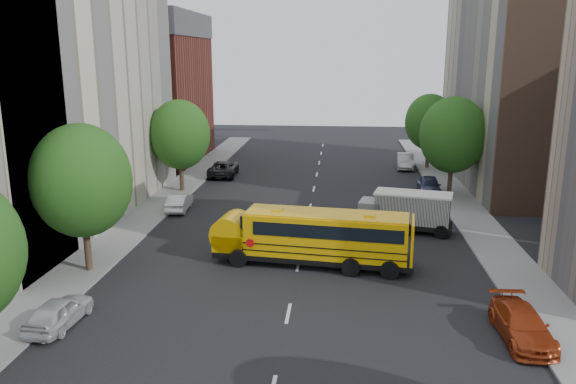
# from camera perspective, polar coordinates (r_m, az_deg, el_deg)

# --- Properties ---
(ground) EXTENTS (120.00, 120.00, 0.00)m
(ground) POSITION_cam_1_polar(r_m,az_deg,el_deg) (32.94, 1.31, -6.14)
(ground) COLOR black
(ground) RESTS_ON ground
(sidewalk_left) EXTENTS (3.00, 80.00, 0.12)m
(sidewalk_left) POSITION_cam_1_polar(r_m,az_deg,el_deg) (39.98, -14.86, -2.91)
(sidewalk_left) COLOR slate
(sidewalk_left) RESTS_ON ground
(sidewalk_right) EXTENTS (3.00, 80.00, 0.12)m
(sidewalk_right) POSITION_cam_1_polar(r_m,az_deg,el_deg) (38.75, 19.12, -3.75)
(sidewalk_right) COLOR slate
(sidewalk_right) RESTS_ON ground
(lane_markings) EXTENTS (0.15, 64.00, 0.01)m
(lane_markings) POSITION_cam_1_polar(r_m,az_deg,el_deg) (42.46, 2.26, -1.55)
(lane_markings) COLOR silver
(lane_markings) RESTS_ON ground
(building_left_cream) EXTENTS (10.00, 26.00, 20.00)m
(building_left_cream) POSITION_cam_1_polar(r_m,az_deg,el_deg) (42.04, -23.75, 10.98)
(building_left_cream) COLOR beige
(building_left_cream) RESTS_ON ground
(building_left_redbrick) EXTENTS (10.00, 15.00, 13.00)m
(building_left_redbrick) POSITION_cam_1_polar(r_m,az_deg,el_deg) (62.41, -13.70, 9.06)
(building_left_redbrick) COLOR maroon
(building_left_redbrick) RESTS_ON ground
(building_right_far) EXTENTS (10.00, 22.00, 18.00)m
(building_right_far) POSITION_cam_1_polar(r_m,az_deg,el_deg) (53.37, 23.00, 10.33)
(building_right_far) COLOR #B5A78C
(building_right_far) RESTS_ON ground
(street_tree_1) EXTENTS (5.12, 5.12, 7.90)m
(street_tree_1) POSITION_cam_1_polar(r_m,az_deg,el_deg) (30.57, -20.24, 1.08)
(street_tree_1) COLOR #38281C
(street_tree_1) RESTS_ON ground
(street_tree_2) EXTENTS (4.99, 4.99, 7.71)m
(street_tree_2) POSITION_cam_1_polar(r_m,az_deg,el_deg) (47.20, -10.94, 5.75)
(street_tree_2) COLOR #38281C
(street_tree_2) RESTS_ON ground
(street_tree_4) EXTENTS (5.25, 5.25, 8.10)m
(street_tree_4) POSITION_cam_1_polar(r_m,az_deg,el_deg) (46.18, 16.42, 5.57)
(street_tree_4) COLOR #38281C
(street_tree_4) RESTS_ON ground
(street_tree_5) EXTENTS (4.86, 4.86, 7.51)m
(street_tree_5) POSITION_cam_1_polar(r_m,az_deg,el_deg) (57.95, 14.19, 6.91)
(street_tree_5) COLOR #38281C
(street_tree_5) RESTS_ON ground
(school_bus) EXTENTS (11.05, 3.77, 3.06)m
(school_bus) POSITION_cam_1_polar(r_m,az_deg,el_deg) (30.60, 2.41, -4.35)
(school_bus) COLOR black
(school_bus) RESTS_ON ground
(safari_truck) EXTENTS (6.38, 3.44, 2.60)m
(safari_truck) POSITION_cam_1_polar(r_m,az_deg,el_deg) (37.26, 11.86, -1.85)
(safari_truck) COLOR black
(safari_truck) RESTS_ON ground
(parked_car_0) EXTENTS (1.74, 3.83, 1.28)m
(parked_car_0) POSITION_cam_1_polar(r_m,az_deg,el_deg) (26.13, -22.24, -11.21)
(parked_car_0) COLOR silver
(parked_car_0) RESTS_ON ground
(parked_car_1) EXTENTS (1.60, 3.93, 1.27)m
(parked_car_1) POSITION_cam_1_polar(r_m,az_deg,el_deg) (42.22, -10.99, -1.00)
(parked_car_1) COLOR silver
(parked_car_1) RESTS_ON ground
(parked_car_2) EXTENTS (2.67, 5.39, 1.47)m
(parked_car_2) POSITION_cam_1_polar(r_m,az_deg,el_deg) (53.59, -6.57, 2.40)
(parked_car_2) COLOR black
(parked_car_2) RESTS_ON ground
(parked_car_3) EXTENTS (1.93, 4.46, 1.28)m
(parked_car_3) POSITION_cam_1_polar(r_m,az_deg,el_deg) (25.08, 22.66, -12.33)
(parked_car_3) COLOR #983213
(parked_car_3) RESTS_ON ground
(parked_car_4) EXTENTS (1.97, 4.43, 1.48)m
(parked_car_4) POSITION_cam_1_polar(r_m,az_deg,el_deg) (47.67, 14.16, 0.65)
(parked_car_4) COLOR #36395F
(parked_car_4) RESTS_ON ground
(parked_car_5) EXTENTS (1.94, 4.66, 1.50)m
(parked_car_5) POSITION_cam_1_polar(r_m,az_deg,el_deg) (58.07, 11.84, 3.10)
(parked_car_5) COLOR #AAA8A4
(parked_car_5) RESTS_ON ground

